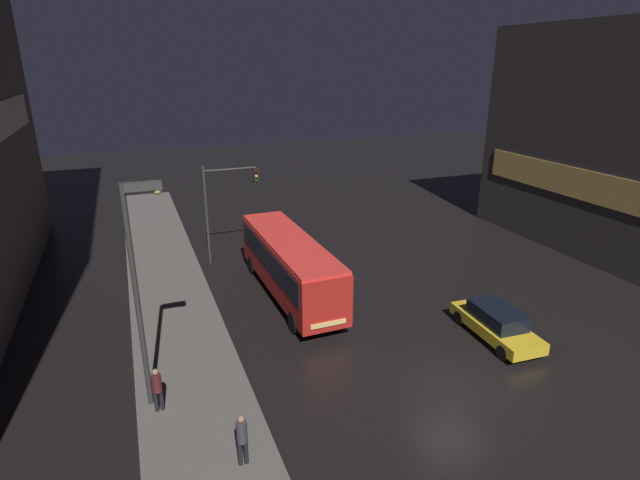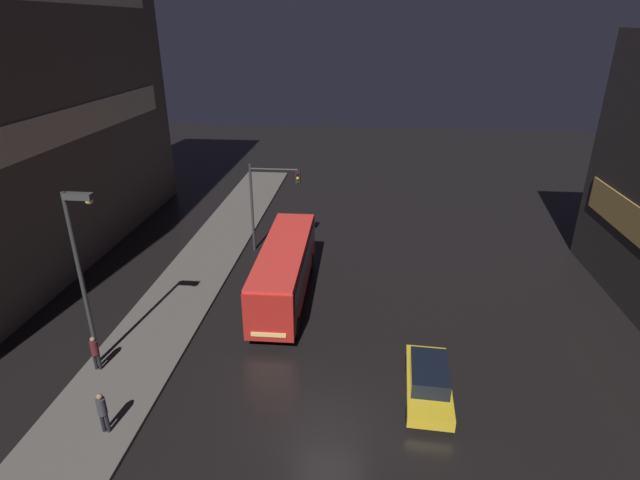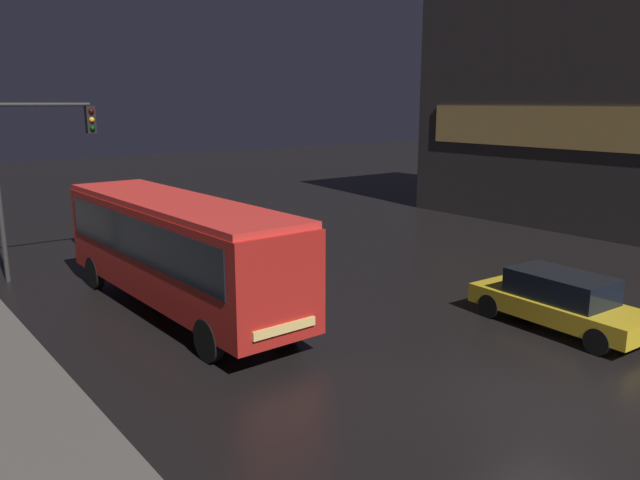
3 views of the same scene
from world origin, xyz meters
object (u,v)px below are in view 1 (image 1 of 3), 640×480
object	(u,v)px
bus_near	(290,261)
pedestrian_mid	(242,436)
pedestrian_near	(157,387)
car_taxi	(496,323)
traffic_light_main	(225,197)
street_lamp_sidewalk	(140,265)

from	to	relation	value
bus_near	pedestrian_mid	xyz separation A→B (m)	(-4.91, -10.57, -0.78)
pedestrian_near	pedestrian_mid	size ratio (longest dim) A/B	0.95
bus_near	pedestrian_mid	world-z (taller)	bus_near
car_taxi	traffic_light_main	bearing A→B (deg)	-53.00
bus_near	street_lamp_sidewalk	distance (m)	10.28
bus_near	car_taxi	size ratio (longest dim) A/B	2.20
car_taxi	traffic_light_main	world-z (taller)	traffic_light_main
car_taxi	traffic_light_main	distance (m)	16.39
bus_near	pedestrian_near	size ratio (longest dim) A/B	6.17
car_taxi	pedestrian_near	size ratio (longest dim) A/B	2.81
pedestrian_mid	street_lamp_sidewalk	xyz separation A→B (m)	(-2.15, 3.93, 4.20)
car_taxi	street_lamp_sidewalk	xyz separation A→B (m)	(-14.11, 0.61, 4.60)
car_taxi	pedestrian_mid	bearing A→B (deg)	18.44
pedestrian_mid	traffic_light_main	world-z (taller)	traffic_light_main
car_taxi	street_lamp_sidewalk	size ratio (longest dim) A/B	0.58
bus_near	car_taxi	xyz separation A→B (m)	(7.04, -7.25, -1.18)
bus_near	pedestrian_near	distance (m)	10.06
street_lamp_sidewalk	pedestrian_near	bearing A→B (deg)	-87.01
traffic_light_main	street_lamp_sidewalk	bearing A→B (deg)	-111.93
car_taxi	pedestrian_near	bearing A→B (deg)	2.49
pedestrian_near	traffic_light_main	world-z (taller)	traffic_light_main
pedestrian_near	traffic_light_main	bearing A→B (deg)	-11.17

